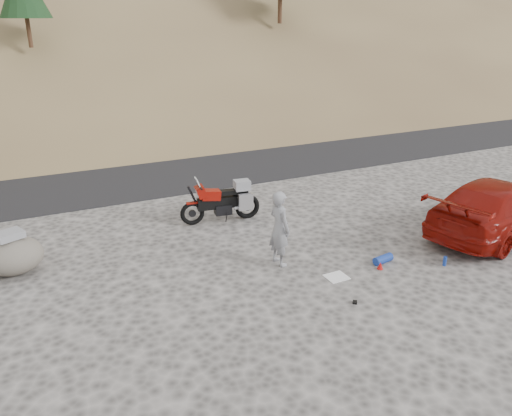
{
  "coord_description": "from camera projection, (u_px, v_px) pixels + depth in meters",
  "views": [
    {
      "loc": [
        -4.9,
        -9.21,
        5.42
      ],
      "look_at": [
        0.02,
        1.1,
        1.0
      ],
      "focal_mm": 35.0,
      "sensor_mm": 36.0,
      "label": 1
    }
  ],
  "objects": [
    {
      "name": "man",
      "position": [
        279.0,
        263.0,
        11.68
      ],
      "size": [
        0.51,
        0.7,
        1.79
      ],
      "primitive_type": "imported",
      "rotation": [
        0.0,
        0.0,
        1.7
      ],
      "color": "gray",
      "rests_on": "ground"
    },
    {
      "name": "ground",
      "position": [
        276.0,
        263.0,
        11.68
      ],
      "size": [
        140.0,
        140.0,
        0.0
      ],
      "primitive_type": "plane",
      "color": "#403E3B",
      "rests_on": "ground"
    },
    {
      "name": "gear_glove_b",
      "position": [
        355.0,
        302.0,
        10.05
      ],
      "size": [
        0.14,
        0.15,
        0.04
      ],
      "primitive_type": "cube",
      "rotation": [
        0.0,
        0.0,
        0.91
      ],
      "color": "black",
      "rests_on": "ground"
    },
    {
      "name": "red_car",
      "position": [
        493.0,
        231.0,
        13.4
      ],
      "size": [
        5.28,
        3.24,
        1.43
      ],
      "primitive_type": "imported",
      "rotation": [
        0.0,
        0.0,
        1.84
      ],
      "color": "maroon",
      "rests_on": "ground"
    },
    {
      "name": "gear_funnel",
      "position": [
        380.0,
        266.0,
        11.38
      ],
      "size": [
        0.15,
        0.15,
        0.17
      ],
      "primitive_type": "cone",
      "rotation": [
        0.0,
        0.0,
        -0.14
      ],
      "color": "#AF0D0B",
      "rests_on": "ground"
    },
    {
      "name": "motorcycle",
      "position": [
        224.0,
        201.0,
        13.89
      ],
      "size": [
        2.29,
        0.81,
        1.36
      ],
      "rotation": [
        0.0,
        0.0,
        -0.12
      ],
      "color": "black",
      "rests_on": "ground"
    },
    {
      "name": "gear_white_cloth",
      "position": [
        336.0,
        277.0,
        11.05
      ],
      "size": [
        0.49,
        0.43,
        0.02
      ],
      "primitive_type": "cube",
      "rotation": [
        0.0,
        0.0,
        0.02
      ],
      "color": "white",
      "rests_on": "ground"
    },
    {
      "name": "boulder",
      "position": [
        13.0,
        255.0,
        11.09
      ],
      "size": [
        1.49,
        1.34,
        1.03
      ],
      "rotation": [
        0.0,
        0.0,
        0.19
      ],
      "color": "#57524B",
      "rests_on": "ground"
    },
    {
      "name": "gear_blue_mat",
      "position": [
        383.0,
        259.0,
        11.65
      ],
      "size": [
        0.52,
        0.28,
        0.2
      ],
      "primitive_type": "cylinder",
      "rotation": [
        0.0,
        1.57,
        0.16
      ],
      "color": "navy",
      "rests_on": "ground"
    },
    {
      "name": "road",
      "position": [
        168.0,
        166.0,
        19.25
      ],
      "size": [
        120.0,
        7.0,
        0.05
      ],
      "primitive_type": "cube",
      "color": "black",
      "rests_on": "ground"
    },
    {
      "name": "gear_bottle",
      "position": [
        445.0,
        261.0,
        11.52
      ],
      "size": [
        0.09,
        0.09,
        0.23
      ],
      "primitive_type": "cylinder",
      "rotation": [
        0.0,
        0.0,
        -0.08
      ],
      "color": "navy",
      "rests_on": "ground"
    }
  ]
}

